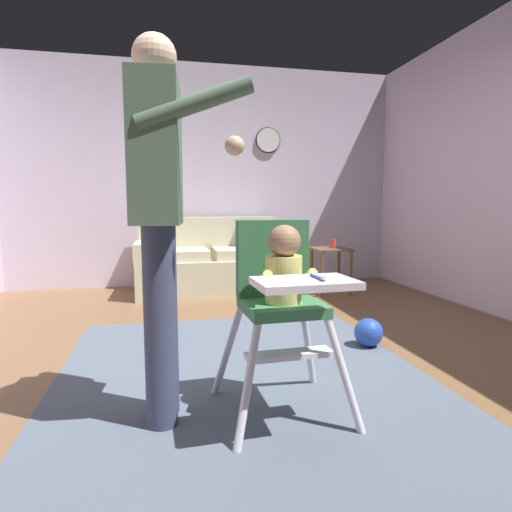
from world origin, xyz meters
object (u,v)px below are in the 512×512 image
Objects in this scene: couch at (211,263)px; toy_ball at (369,333)px; high_chair at (282,284)px; wall_clock at (268,140)px; adult_standing at (160,209)px; side_table at (331,260)px; sippy_cup at (333,244)px.

couch is 8.22× the size of toy_ball.
wall_clock is at bearing 164.80° from high_chair.
adult_standing is 3.21m from side_table.
couch is 1.79× the size of high_chair.
wall_clock is (-0.55, 0.88, 1.26)m from sippy_cup.
wall_clock is (-0.52, 0.88, 1.45)m from side_table.
adult_standing reaches higher than side_table.
toy_ball is at bearing 32.97° from adult_standing.
wall_clock reaches higher than adult_standing.
high_chair is 2.90× the size of wall_clock.
high_chair is at bearing -102.42° from wall_clock.
toy_ball is (1.41, 0.75, -0.87)m from adult_standing.
toy_ball is at bearing 130.04° from high_chair.
high_chair is at bearing 0.55° from couch.
wall_clock reaches higher than side_table.
high_chair reaches higher than side_table.
couch is 3.20× the size of side_table.
couch is at bearing 163.36° from sippy_cup.
sippy_cup is at bearing -58.02° from wall_clock.
side_table is at bearing -59.16° from wall_clock.
couch is 3.02m from high_chair.
side_table is (1.29, 2.60, -0.25)m from high_chair.
high_chair reaches higher than sippy_cup.
adult_standing reaches higher than high_chair.
side_table is at bearing 73.07° from couch.
high_chair is at bearing -116.81° from sippy_cup.
wall_clock is at bearing 91.96° from toy_ball.
high_chair is 2.92m from sippy_cup.
couch reaches higher than side_table.
high_chair is (0.03, -3.00, 0.29)m from couch.
toy_ball is 0.39× the size of side_table.
toy_ball is at bearing -103.47° from side_table.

